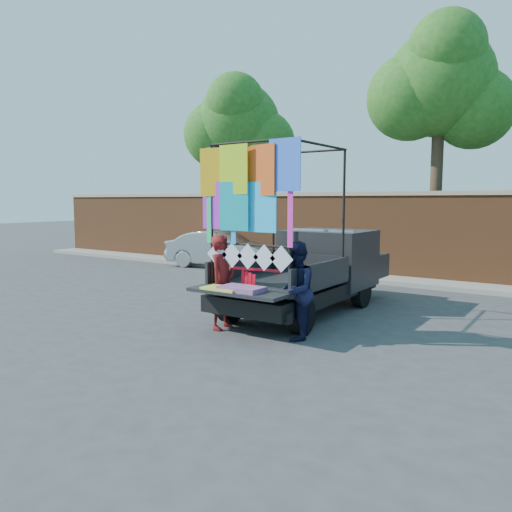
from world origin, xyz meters
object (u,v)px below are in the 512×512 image
Objects in this scene: woman at (223,282)px; man at (295,291)px; pickup_truck at (317,270)px; sedan at (221,249)px.

woman reaches higher than man.
pickup_truck is at bearing -18.09° from woman.
pickup_truck is 1.37× the size of sedan.
woman is 1.45m from man.
sedan is at bearing 33.57° from woman.
pickup_truck is 2.65m from woman.
sedan is at bearing -155.96° from man.
man reaches higher than sedan.
sedan is 9.34m from man.
sedan is 2.33× the size of man.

